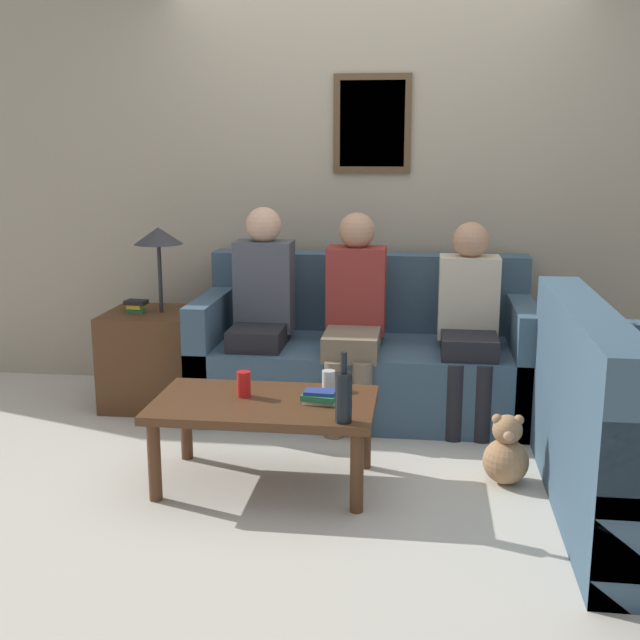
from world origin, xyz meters
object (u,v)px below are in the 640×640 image
at_px(person_middle, 354,310).
at_px(coffee_table, 264,412).
at_px(person_left, 261,304).
at_px(couch_main, 364,358).
at_px(teddy_bear, 506,454).
at_px(wine_bottle, 344,396).
at_px(person_right, 469,316).
at_px(drinking_glass, 329,380).

bearing_deg(person_middle, coffee_table, -108.45).
bearing_deg(person_left, coffee_table, -78.08).
xyz_separation_m(couch_main, teddy_bear, (0.75, -1.02, -0.16)).
relative_size(couch_main, coffee_table, 1.90).
relative_size(person_left, person_middle, 1.02).
distance_m(person_left, person_middle, 0.55).
xyz_separation_m(wine_bottle, person_right, (0.59, 1.24, 0.10)).
distance_m(person_right, teddy_bear, 0.99).
distance_m(person_left, person_right, 1.20).
bearing_deg(person_middle, wine_bottle, -87.10).
height_order(wine_bottle, teddy_bear, wine_bottle).
height_order(drinking_glass, teddy_bear, drinking_glass).
distance_m(person_middle, person_right, 0.65).
height_order(coffee_table, person_middle, person_middle).
xyz_separation_m(person_left, teddy_bear, (1.35, -0.88, -0.51)).
bearing_deg(drinking_glass, teddy_bear, -4.34).
bearing_deg(couch_main, person_right, -15.99).
height_order(couch_main, coffee_table, couch_main).
xyz_separation_m(wine_bottle, person_middle, (-0.06, 1.24, 0.11)).
bearing_deg(person_left, person_middle, -2.77).
xyz_separation_m(coffee_table, wine_bottle, (0.40, -0.24, 0.17)).
bearing_deg(wine_bottle, drinking_glass, 104.65).
bearing_deg(drinking_glass, person_right, 47.95).
distance_m(wine_bottle, person_right, 1.37).
bearing_deg(person_middle, person_right, -0.53).
bearing_deg(person_middle, teddy_bear, -46.84).
distance_m(person_middle, teddy_bear, 1.27).
height_order(person_left, teddy_bear, person_left).
distance_m(couch_main, wine_bottle, 1.43).
bearing_deg(teddy_bear, coffee_table, -172.62).
xyz_separation_m(couch_main, drinking_glass, (-0.11, -0.95, 0.15)).
distance_m(couch_main, person_left, 0.71).
bearing_deg(person_left, drinking_glass, -58.76).
relative_size(coffee_table, person_middle, 0.87).
xyz_separation_m(person_middle, person_right, (0.65, -0.01, -0.02)).
distance_m(couch_main, coffee_table, 1.23).
height_order(drinking_glass, person_left, person_left).
relative_size(coffee_table, drinking_glass, 11.00).
distance_m(coffee_table, person_left, 1.09).
xyz_separation_m(couch_main, wine_bottle, (0.01, -1.41, 0.22)).
bearing_deg(teddy_bear, person_left, 146.92).
distance_m(coffee_table, teddy_bear, 1.16).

